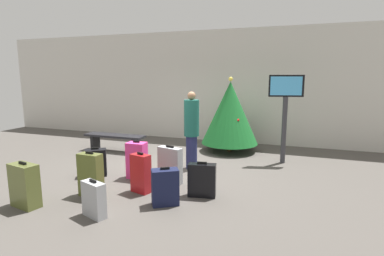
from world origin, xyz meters
TOP-DOWN VIEW (x-y plane):
  - ground_plane at (0.00, 0.00)m, footprint 16.00×16.00m
  - back_wall at (0.00, 3.53)m, footprint 16.00×0.20m
  - holiday_tree at (1.11, 2.19)m, footprint 1.59×1.59m
  - flight_info_kiosk at (2.62, 1.47)m, footprint 0.81×0.27m
  - waiting_bench at (-1.96, 1.09)m, footprint 1.79×0.44m
  - traveller_0 at (0.65, 0.28)m, footprint 0.47×0.47m
  - suitcase_0 at (-1.21, -2.62)m, footprint 0.54×0.34m
  - suitcase_1 at (0.57, -0.79)m, footprint 0.54×0.30m
  - suitcase_2 at (0.26, -1.42)m, footprint 0.40×0.29m
  - suitcase_3 at (0.08, -2.55)m, footprint 0.45×0.30m
  - suitcase_4 at (-0.49, -1.88)m, footprint 0.44×0.23m
  - suitcase_5 at (-0.20, -0.75)m, footprint 0.40×0.28m
  - suitcase_6 at (0.92, -1.78)m, footprint 0.50×0.44m
  - suitcase_7 at (-1.11, -0.92)m, footprint 0.50×0.45m
  - suitcase_8 at (1.39, -1.24)m, footprint 0.52×0.27m

SIDE VIEW (x-z plane):
  - ground_plane at x=0.00m, z-range 0.00..0.00m
  - suitcase_3 at x=0.08m, z-range -0.02..0.57m
  - suitcase_7 at x=-1.11m, z-range -0.02..0.60m
  - suitcase_8 at x=1.39m, z-range -0.02..0.62m
  - suitcase_6 at x=0.92m, z-range -0.02..0.63m
  - suitcase_2 at x=0.26m, z-range -0.02..0.74m
  - suitcase_0 at x=-1.21m, z-range -0.02..0.74m
  - suitcase_1 at x=0.57m, z-range -0.02..0.75m
  - waiting_bench at x=-1.96m, z-range 0.13..0.61m
  - suitcase_5 at x=-0.20m, z-range -0.02..0.78m
  - suitcase_4 at x=-0.49m, z-range -0.02..0.80m
  - traveller_0 at x=0.65m, z-range 0.05..1.83m
  - holiday_tree at x=1.11m, z-range 0.06..2.16m
  - flight_info_kiosk at x=2.62m, z-range 0.40..2.55m
  - back_wall at x=0.00m, z-range 0.00..3.57m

